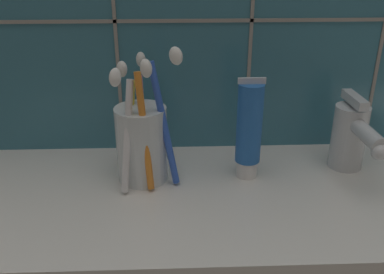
{
  "coord_description": "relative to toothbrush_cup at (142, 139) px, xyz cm",
  "views": [
    {
      "loc": [
        -8.99,
        -47.73,
        31.9
      ],
      "look_at": [
        -7.01,
        1.69,
        9.21
      ],
      "focal_mm": 40.0,
      "sensor_mm": 36.0,
      "label": 1
    }
  ],
  "objects": [
    {
      "name": "sink_counter",
      "position": [
        13.61,
        -4.16,
        -6.88
      ],
      "size": [
        77.08,
        28.42,
        2.0
      ],
      "primitive_type": "cube",
      "color": "silver",
      "rests_on": "ground"
    },
    {
      "name": "toothbrush_cup",
      "position": [
        0.0,
        0.0,
        0.0
      ],
      "size": [
        9.45,
        12.89,
        18.89
      ],
      "color": "silver",
      "rests_on": "sink_counter"
    },
    {
      "name": "toothpaste_tube",
      "position": [
        14.33,
        0.05,
        1.15
      ],
      "size": [
        3.58,
        3.41,
        14.18
      ],
      "color": "white",
      "rests_on": "sink_counter"
    },
    {
      "name": "sink_faucet",
      "position": [
        29.09,
        1.41,
        -0.61
      ],
      "size": [
        4.79,
        12.59,
        10.83
      ],
      "rotation": [
        0.0,
        0.0,
        -1.54
      ],
      "color": "silver",
      "rests_on": "sink_counter"
    }
  ]
}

